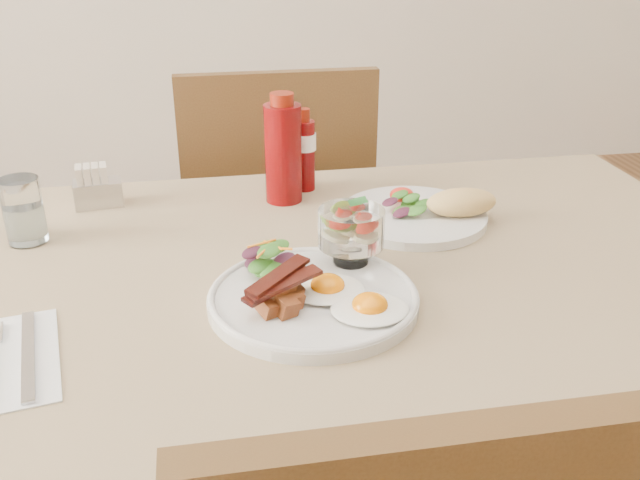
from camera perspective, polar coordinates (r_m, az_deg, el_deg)
The scene contains 13 objects.
table at distance 1.07m, azimuth 0.59°, elevation -6.98°, with size 1.33×0.88×0.75m.
chair_far at distance 1.72m, azimuth -3.57°, elevation 0.73°, with size 0.42×0.42×0.93m.
main_plate at distance 0.95m, azimuth -0.55°, elevation -4.79°, with size 0.28×0.28×0.02m, color silver.
fried_eggs at distance 0.92m, azimuth 2.27°, elevation -4.58°, with size 0.17×0.17×0.03m.
bacon_potato_pile at distance 0.90m, azimuth -3.14°, elevation -4.26°, with size 0.11×0.09×0.04m.
side_salad at distance 0.99m, azimuth -4.04°, elevation -1.57°, with size 0.08×0.08×0.04m.
fruit_cup at distance 1.01m, azimuth 2.51°, elevation 0.95°, with size 0.09×0.09×0.10m.
second_plate at distance 1.21m, azimuth 8.34°, elevation 2.28°, with size 0.26×0.25×0.06m.
ketchup_bottle at distance 1.26m, azimuth -2.97°, elevation 7.09°, with size 0.08×0.08×0.19m.
hot_sauce_bottle at distance 1.32m, azimuth -1.27°, elevation 7.13°, with size 0.05×0.05×0.15m.
sugar_caddy at distance 1.31m, azimuth -17.45°, elevation 3.91°, with size 0.09×0.06×0.08m.
water_glass at distance 1.20m, azimuth -22.60°, elevation 1.90°, with size 0.06×0.06×0.10m.
napkin_cutlery at distance 0.92m, azimuth -23.59°, elevation -8.76°, with size 0.15×0.22×0.01m.
Camera 1 is at (-0.17, -0.89, 1.23)m, focal length 40.00 mm.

